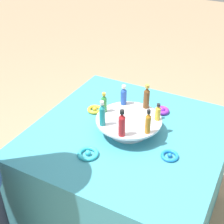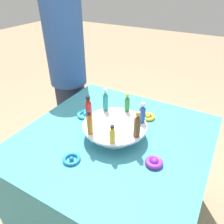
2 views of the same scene
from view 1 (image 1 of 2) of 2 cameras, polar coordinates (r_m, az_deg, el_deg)
The scene contains 14 objects.
ground_plane at distance 2.13m, azimuth 2.43°, elevation -19.04°, with size 12.00×12.00×0.00m, color #997F60.
party_table at distance 1.86m, azimuth 2.69°, elevation -12.36°, with size 0.97×0.97×0.71m.
display_stand at distance 1.60m, azimuth 3.07°, elevation -2.04°, with size 0.34×0.34×0.08m.
bottle_red at distance 1.43m, azimuth 1.81°, elevation -2.20°, with size 0.03×0.03×0.14m.
bottle_amber at distance 1.46m, azimuth 6.59°, elevation -1.91°, with size 0.03×0.03×0.13m.
bottle_gold at distance 1.56m, azimuth 8.38°, elevation -0.09°, with size 0.03×0.03×0.09m.
bottle_brown at distance 1.64m, azimuth 6.33°, elevation 2.70°, with size 0.03×0.03×0.14m.
bottle_blue at distance 1.67m, azimuth 2.14°, elevation 3.02°, with size 0.03×0.03×0.11m.
bottle_green at distance 1.61m, azimuth -1.40°, elevation 1.71°, with size 0.03×0.03×0.11m.
bottle_teal at distance 1.50m, azimuth -1.79°, elevation -0.41°, with size 0.03×0.03×0.13m.
ribbon_bow_gold at distance 1.79m, azimuth -3.17°, elevation 0.47°, with size 0.09×0.09×0.03m.
ribbon_bow_teal at distance 1.48m, azimuth -4.41°, elevation -7.56°, with size 0.10×0.10×0.03m.
ribbon_bow_blue at distance 1.49m, azimuth 10.51°, elevation -7.86°, with size 0.08×0.08×0.02m.
ribbon_bow_purple at distance 1.79m, azimuth 9.10°, elevation 0.30°, with size 0.08×0.08×0.03m.
Camera 1 is at (-1.19, -0.53, 1.68)m, focal length 50.00 mm.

